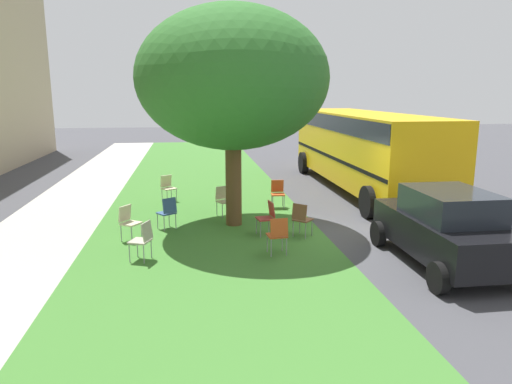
# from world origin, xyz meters

# --- Properties ---
(ground) EXTENTS (80.00, 80.00, 0.00)m
(ground) POSITION_xyz_m (0.00, 0.00, 0.00)
(ground) COLOR #424247
(grass_verge) EXTENTS (48.00, 6.00, 0.01)m
(grass_verge) POSITION_xyz_m (0.00, 3.20, 0.00)
(grass_verge) COLOR #3D752D
(grass_verge) RESTS_ON ground
(sidewalk_strip) EXTENTS (48.00, 2.80, 0.01)m
(sidewalk_strip) POSITION_xyz_m (0.00, 7.60, 0.00)
(sidewalk_strip) COLOR #ADA89E
(sidewalk_strip) RESTS_ON ground
(street_tree) EXTENTS (5.07, 5.07, 5.86)m
(street_tree) POSITION_xyz_m (1.25, 2.44, 3.97)
(street_tree) COLOR brown
(street_tree) RESTS_ON ground
(chair_0) EXTENTS (0.54, 0.55, 0.88)m
(chair_0) POSITION_xyz_m (-1.36, 4.68, 0.52)
(chair_0) COLOR #ADA393
(chair_0) RESTS_ON ground
(chair_1) EXTENTS (0.58, 0.58, 0.88)m
(chair_1) POSITION_xyz_m (1.02, 4.25, 0.52)
(chair_1) COLOR #335184
(chair_1) RESTS_ON ground
(chair_2) EXTENTS (0.59, 0.59, 0.88)m
(chair_2) POSITION_xyz_m (-0.16, 0.86, 0.52)
(chair_2) COLOR brown
(chair_2) RESTS_ON ground
(chair_3) EXTENTS (0.48, 0.48, 0.88)m
(chair_3) POSITION_xyz_m (0.14, 1.68, 0.52)
(chair_3) COLOR #B7332D
(chair_3) RESTS_ON ground
(chair_4) EXTENTS (0.46, 0.46, 0.88)m
(chair_4) POSITION_xyz_m (-1.42, 1.71, 0.52)
(chair_4) COLOR #C64C1E
(chair_4) RESTS_ON ground
(chair_5) EXTENTS (0.58, 0.57, 0.88)m
(chair_5) POSITION_xyz_m (4.46, 4.38, 0.52)
(chair_5) COLOR beige
(chair_5) RESTS_ON ground
(chair_6) EXTENTS (0.58, 0.58, 0.88)m
(chair_6) POSITION_xyz_m (0.19, 5.17, 0.52)
(chair_6) COLOR beige
(chair_6) RESTS_ON ground
(chair_7) EXTENTS (0.45, 0.45, 0.88)m
(chair_7) POSITION_xyz_m (3.05, 0.86, 0.52)
(chair_7) COLOR #C64C1E
(chair_7) RESTS_ON ground
(chair_8) EXTENTS (0.56, 0.55, 0.88)m
(chair_8) POSITION_xyz_m (2.27, 2.65, 0.52)
(chair_8) COLOR beige
(chair_8) RESTS_ON ground
(parked_car) EXTENTS (3.70, 1.92, 1.65)m
(parked_car) POSITION_xyz_m (-2.54, -1.68, 0.84)
(parked_car) COLOR black
(parked_car) RESTS_ON ground
(school_bus) EXTENTS (10.40, 2.80, 2.88)m
(school_bus) POSITION_xyz_m (5.38, -2.79, 1.76)
(school_bus) COLOR yellow
(school_bus) RESTS_ON ground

